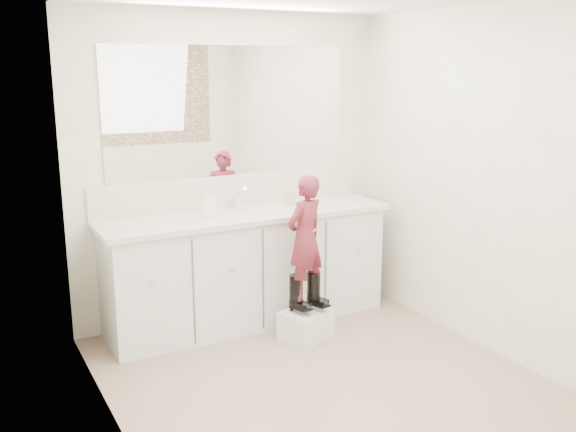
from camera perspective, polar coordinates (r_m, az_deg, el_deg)
floor at (r=4.24m, az=3.73°, el=-14.83°), size 3.00×3.00×0.00m
wall_back at (r=5.13m, az=-5.06°, el=4.33°), size 2.60×0.00×2.60m
wall_front at (r=2.72m, az=21.27°, el=-4.61°), size 2.60×0.00×2.60m
wall_left at (r=3.32m, az=-15.27°, el=-1.01°), size 0.00×3.00×3.00m
wall_right at (r=4.64m, az=17.69°, el=2.81°), size 0.00×3.00×3.00m
vanity_cabinet at (r=5.06m, az=-3.63°, el=-4.79°), size 2.20×0.55×0.85m
countertop at (r=4.93m, az=-3.63°, el=0.08°), size 2.28×0.58×0.04m
backsplash at (r=5.14m, az=-4.95°, el=2.27°), size 2.28×0.03×0.25m
mirror at (r=5.07m, az=-5.10°, el=9.23°), size 2.00×0.02×1.00m
dot_panel at (r=2.63m, az=21.93°, el=4.83°), size 2.00×0.01×1.20m
faucet at (r=5.06m, az=-4.43°, el=1.23°), size 0.08×0.08×0.10m
cup at (r=5.18m, az=0.27°, el=1.52°), size 0.13×0.13×0.10m
soap_bottle at (r=4.79m, az=-7.04°, el=1.19°), size 0.12×0.12×0.22m
step_stool at (r=4.84m, az=1.61°, el=-9.64°), size 0.42×0.38×0.22m
boot_left at (r=4.73m, az=0.71°, el=-6.92°), size 0.16×0.21×0.28m
boot_right at (r=4.80m, az=2.28°, el=-6.62°), size 0.16×0.21×0.28m
toddler at (r=4.64m, az=1.54°, el=-1.94°), size 0.39×0.32×0.92m
toothbrush at (r=4.58m, az=2.80°, el=-0.95°), size 0.13×0.06×0.06m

